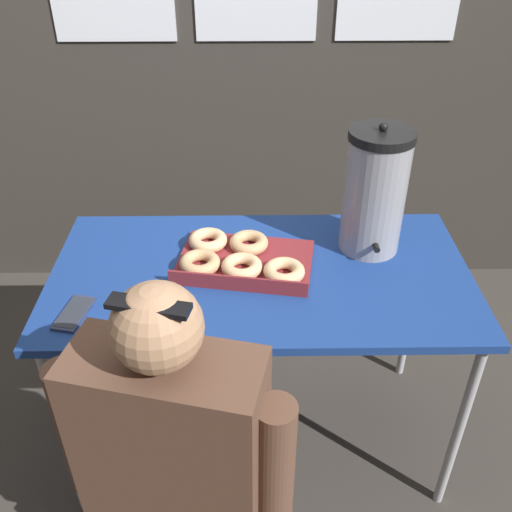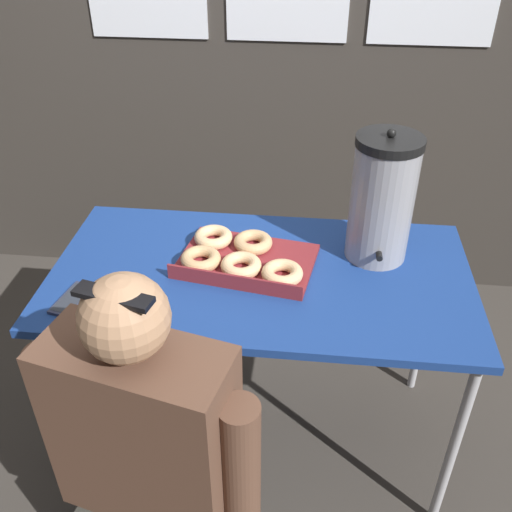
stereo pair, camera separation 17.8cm
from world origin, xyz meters
TOP-DOWN VIEW (x-y plane):
  - ground_plane at (0.00, 0.00)m, footprint 12.00×12.00m
  - back_wall at (0.00, 1.12)m, footprint 6.00×0.11m
  - folding_table at (0.00, 0.00)m, footprint 1.34×0.70m
  - donut_box at (-0.07, 0.03)m, footprint 0.47×0.36m
  - coffee_urn at (0.37, 0.14)m, footprint 0.21×0.23m
  - cell_phone at (-0.54, -0.20)m, footprint 0.10×0.16m
  - person_seated at (-0.22, -0.60)m, footprint 0.58×0.32m

SIDE VIEW (x-z plane):
  - ground_plane at x=0.00m, z-range 0.00..0.00m
  - person_seated at x=-0.22m, z-range -0.04..1.14m
  - folding_table at x=0.00m, z-range 0.33..1.11m
  - cell_phone at x=-0.54m, z-range 0.78..0.79m
  - donut_box at x=-0.07m, z-range 0.78..0.83m
  - coffee_urn at x=0.37m, z-range 0.77..1.21m
  - back_wall at x=0.00m, z-range 0.00..2.74m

